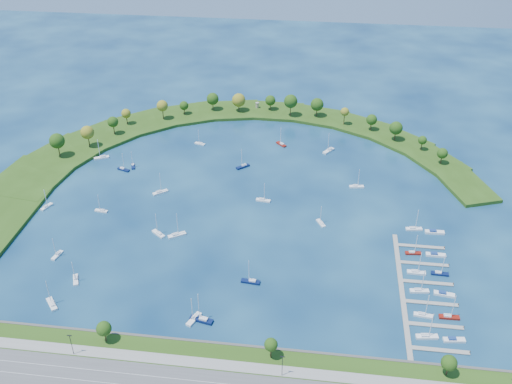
# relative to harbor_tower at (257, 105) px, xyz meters

# --- Properties ---
(ground) EXTENTS (700.00, 700.00, 0.00)m
(ground) POSITION_rel_harbor_tower_xyz_m (8.89, -120.14, -4.05)
(ground) COLOR #082045
(ground) RESTS_ON ground
(breakwater) EXTENTS (286.74, 247.64, 2.00)m
(breakwater) POSITION_rel_harbor_tower_xyz_m (-37.44, -71.43, -3.06)
(breakwater) COLOR #284512
(breakwater) RESTS_ON ground
(breakwater_trees) EXTENTS (237.45, 92.96, 15.66)m
(breakwater_trees) POSITION_rel_harbor_tower_xyz_m (-8.77, -32.06, 6.86)
(breakwater_trees) COLOR #382314
(breakwater_trees) RESTS_ON breakwater
(harbor_tower) EXTENTS (2.60, 2.60, 3.99)m
(harbor_tower) POSITION_rel_harbor_tower_xyz_m (0.00, 0.00, 0.00)
(harbor_tower) COLOR gray
(harbor_tower) RESTS_ON breakwater
(dock_system) EXTENTS (24.28, 82.00, 1.60)m
(dock_system) POSITION_rel_harbor_tower_xyz_m (94.19, -181.14, -3.70)
(dock_system) COLOR gray
(dock_system) RESTS_ON ground
(moored_boat_0) EXTENTS (5.40, 8.69, 12.39)m
(moored_boat_0) POSITION_rel_harbor_tower_xyz_m (0.23, -210.06, -3.13)
(moored_boat_0) COLOR white
(moored_boat_0) RESTS_ON ground
(moored_boat_1) EXTENTS (7.86, 6.93, 12.09)m
(moored_boat_1) POSITION_rel_harbor_tower_xyz_m (-30.18, -154.58, -3.14)
(moored_boat_1) COLOR white
(moored_boat_1) RESTS_ON ground
(moored_boat_2) EXTENTS (7.16, 3.80, 10.13)m
(moored_boat_2) POSITION_rel_harbor_tower_xyz_m (-29.90, -56.85, -3.19)
(moored_boat_2) COLOR white
(moored_boat_2) RESTS_ON ground
(moored_boat_3) EXTENTS (8.14, 4.83, 11.56)m
(moored_boat_3) POSITION_rel_harbor_tower_xyz_m (-68.07, -94.97, -3.16)
(moored_boat_3) COLOR #0A1641
(moored_boat_3) RESTS_ON ground
(moored_boat_4) EXTENTS (5.24, 7.26, 10.56)m
(moored_boat_4) POSITION_rel_harbor_tower_xyz_m (50.02, -135.06, -3.18)
(moored_boat_4) COLOR white
(moored_boat_4) RESTS_ON ground
(moored_boat_5) EXTENTS (3.49, 7.56, 10.73)m
(moored_boat_5) POSITION_rel_harbor_tower_xyz_m (-73.30, -177.19, -3.18)
(moored_boat_5) COLOR white
(moored_boat_5) RESTS_ON ground
(moored_boat_6) EXTENTS (4.33, 7.37, 10.46)m
(moored_boat_6) POSITION_rel_harbor_tower_xyz_m (-63.66, -90.25, -3.18)
(moored_boat_6) COLOR #0A1641
(moored_boat_6) RESTS_ON ground
(moored_boat_7) EXTENTS (9.20, 6.24, 13.25)m
(moored_boat_7) POSITION_rel_harbor_tower_xyz_m (-85.90, -82.82, -3.10)
(moored_boat_7) COLOR white
(moored_boat_7) RESTS_ON ground
(moored_boat_8) EXTENTS (7.23, 7.40, 11.88)m
(moored_boat_8) POSITION_rel_harbor_tower_xyz_m (22.01, -51.15, -3.15)
(moored_boat_8) COLOR maroon
(moored_boat_8) RESTS_ON ground
(moored_boat_9) EXTENTS (5.02, 7.83, 11.19)m
(moored_boat_9) POSITION_rel_harbor_tower_xyz_m (-57.77, -192.90, -3.17)
(moored_boat_9) COLOR white
(moored_boat_9) RESTS_ON ground
(moored_boat_10) EXTENTS (8.71, 3.11, 12.55)m
(moored_boat_10) POSITION_rel_harbor_tower_xyz_m (20.34, -184.16, -3.13)
(moored_boat_10) COLOR #0A1641
(moored_boat_10) RESTS_ON ground
(moored_boat_11) EXTENTS (8.33, 3.33, 11.90)m
(moored_boat_11) POSITION_rel_harbor_tower_xyz_m (68.81, -96.84, -3.15)
(moored_boat_11) COLOR white
(moored_boat_11) RESTS_ON ground
(moored_boat_12) EXTENTS (8.96, 7.01, 13.27)m
(moored_boat_12) POSITION_rel_harbor_tower_xyz_m (-20.81, -154.59, -3.10)
(moored_boat_12) COLOR white
(moored_boat_12) RESTS_ON ground
(moored_boat_13) EXTENTS (4.52, 7.76, 11.02)m
(moored_boat_13) POSITION_rel_harbor_tower_xyz_m (-96.14, -138.54, -3.17)
(moored_boat_13) COLOR white
(moored_boat_13) RESTS_ON ground
(moored_boat_14) EXTENTS (8.06, 7.52, 12.68)m
(moored_boat_14) POSITION_rel_harbor_tower_xyz_m (1.86, -82.60, -3.12)
(moored_boat_14) COLOR #0A1641
(moored_boat_14) RESTS_ON ground
(moored_boat_15) EXTENTS (7.58, 8.24, 12.88)m
(moored_boat_15) POSITION_rel_harbor_tower_xyz_m (-61.69, -209.24, -3.12)
(moored_boat_15) COLOR white
(moored_boat_15) RESTS_ON ground
(moored_boat_16) EXTENTS (10.18, 4.75, 14.44)m
(moored_boat_16) POSITION_rel_harbor_tower_xyz_m (3.46, -210.17, -3.06)
(moored_boat_16) COLOR #0A1641
(moored_boat_16) RESTS_ON ground
(moored_boat_17) EXTENTS (7.20, 2.87, 10.29)m
(moored_boat_17) POSITION_rel_harbor_tower_xyz_m (-65.72, -138.53, -3.19)
(moored_boat_17) COLOR white
(moored_boat_17) RESTS_ON ground
(moored_boat_18) EXTENTS (8.10, 3.14, 11.60)m
(moored_boat_18) POSITION_rel_harbor_tower_xyz_m (18.08, -117.56, -3.15)
(moored_boat_18) COLOR white
(moored_boat_18) RESTS_ON ground
(moored_boat_19) EXTENTS (8.21, 7.25, 12.63)m
(moored_boat_19) POSITION_rel_harbor_tower_xyz_m (-39.56, -116.96, -3.12)
(moored_boat_19) COLOR white
(moored_boat_19) RESTS_ON ground
(moored_boat_20) EXTENTS (7.33, 8.88, 13.35)m
(moored_boat_20) POSITION_rel_harbor_tower_xyz_m (52.28, -56.09, -3.10)
(moored_boat_20) COLOR white
(moored_boat_20) RESTS_ON ground
(docked_boat_0) EXTENTS (9.06, 3.60, 12.95)m
(docked_boat_0) POSITION_rel_harbor_tower_xyz_m (94.40, -207.84, -3.11)
(docked_boat_0) COLOR white
(docked_boat_0) RESTS_ON ground
(docked_boat_1) EXTENTS (8.89, 3.43, 1.77)m
(docked_boat_1) POSITION_rel_harbor_tower_xyz_m (104.86, -208.23, -3.40)
(docked_boat_1) COLOR white
(docked_boat_1) RESTS_ON ground
(docked_boat_2) EXTENTS (8.13, 3.06, 11.67)m
(docked_boat_2) POSITION_rel_harbor_tower_xyz_m (94.41, -195.80, -3.15)
(docked_boat_2) COLOR white
(docked_boat_2) RESTS_ON ground
(docked_boat_3) EXTENTS (8.45, 2.55, 12.35)m
(docked_boat_3) POSITION_rel_harbor_tower_xyz_m (104.90, -195.50, -3.13)
(docked_boat_3) COLOR maroon
(docked_boat_3) RESTS_ON ground
(docked_boat_4) EXTENTS (8.52, 3.21, 12.23)m
(docked_boat_4) POSITION_rel_harbor_tower_xyz_m (94.40, -180.82, -3.14)
(docked_boat_4) COLOR white
(docked_boat_4) RESTS_ON ground
(docked_boat_5) EXTENTS (9.13, 3.66, 1.81)m
(docked_boat_5) POSITION_rel_harbor_tower_xyz_m (104.86, -181.54, -3.38)
(docked_boat_5) COLOR white
(docked_boat_5) RESTS_ON ground
(docked_boat_6) EXTENTS (8.40, 2.57, 12.26)m
(docked_boat_6) POSITION_rel_harbor_tower_xyz_m (94.40, -168.37, -3.14)
(docked_boat_6) COLOR white
(docked_boat_6) RESTS_ON ground
(docked_boat_7) EXTENTS (7.93, 2.51, 11.53)m
(docked_boat_7) POSITION_rel_harbor_tower_xyz_m (104.91, -167.81, -3.16)
(docked_boat_7) COLOR #0A1641
(docked_boat_7) RESTS_ON ground
(docked_boat_8) EXTENTS (7.73, 2.86, 11.10)m
(docked_boat_8) POSITION_rel_harbor_tower_xyz_m (94.42, -154.03, -3.17)
(docked_boat_8) COLOR maroon
(docked_boat_8) RESTS_ON ground
(docked_boat_9) EXTENTS (9.25, 2.61, 1.88)m
(docked_boat_9) POSITION_rel_harbor_tower_xyz_m (104.85, -154.23, -3.36)
(docked_boat_9) COLOR white
(docked_boat_9) RESTS_ON ground
(docked_boat_10) EXTENTS (8.44, 3.47, 12.05)m
(docked_boat_10) POSITION_rel_harbor_tower_xyz_m (96.81, -134.11, -3.14)
(docked_boat_10) COLOR white
(docked_boat_10) RESTS_ON ground
(docked_boat_11) EXTENTS (9.57, 2.98, 1.93)m
(docked_boat_11) POSITION_rel_harbor_tower_xyz_m (106.75, -135.68, -3.34)
(docked_boat_11) COLOR white
(docked_boat_11) RESTS_ON ground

